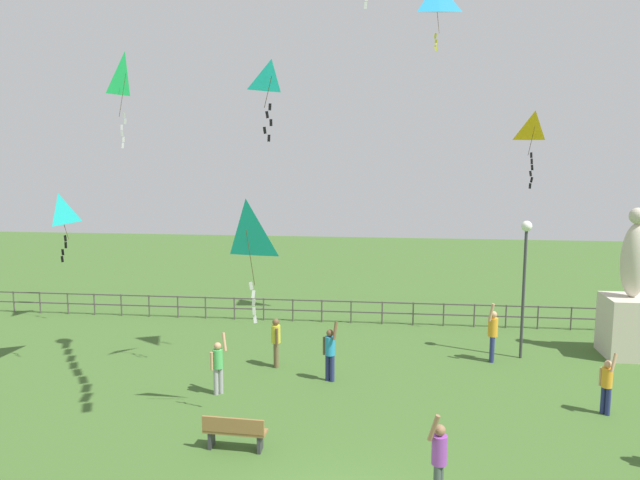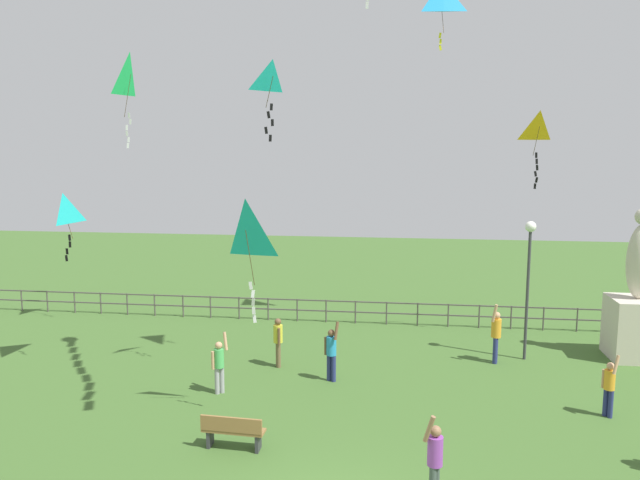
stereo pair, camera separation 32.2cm
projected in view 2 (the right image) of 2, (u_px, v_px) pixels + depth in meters
statue_monument at (637, 312)px, 20.62m from camera, size 1.72×1.72×5.16m
lamppost at (529, 261)px, 20.25m from camera, size 0.36×0.36×4.74m
park_bench at (233, 431)px, 14.36m from camera, size 1.52×0.50×0.85m
person_0 at (278, 339)px, 19.88m from camera, size 0.30×0.47×1.63m
person_1 at (435, 458)px, 12.01m from camera, size 0.42×0.49×1.95m
person_2 at (496, 333)px, 20.24m from camera, size 0.37×0.53×2.05m
person_3 at (331, 351)px, 18.61m from camera, size 0.49×0.40×1.92m
person_4 at (219, 363)px, 17.66m from camera, size 0.47×0.36×1.83m
person_5 at (609, 385)px, 16.08m from camera, size 0.34×0.46×1.76m
kite_0 at (246, 234)px, 15.03m from camera, size 1.02×0.83×3.19m
kite_1 at (539, 130)px, 21.28m from camera, size 0.95×0.75×2.72m
kite_3 at (131, 77)px, 22.19m from camera, size 0.75×0.97×3.46m
kite_5 at (441, 2)px, 22.83m from camera, size 1.27×1.23×2.50m
kite_6 at (64, 210)px, 19.31m from camera, size 0.48×1.15×2.17m
kite_7 at (273, 80)px, 17.11m from camera, size 0.84×0.90×2.26m
waterfront_railing at (361, 309)px, 24.99m from camera, size 36.05×0.06×0.95m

